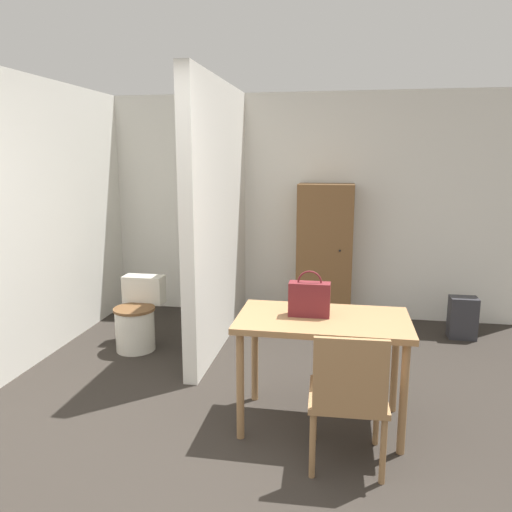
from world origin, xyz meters
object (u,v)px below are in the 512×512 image
(dining_table, at_px, (323,331))
(space_heater, at_px, (463,318))
(toilet, at_px, (137,318))
(handbag, at_px, (309,299))
(wooden_chair, at_px, (348,394))
(wooden_cabinet, at_px, (325,254))

(dining_table, relative_size, space_heater, 2.67)
(toilet, relative_size, handbag, 2.14)
(toilet, bearing_deg, handbag, -32.75)
(dining_table, xyz_separation_m, wooden_chair, (0.17, -0.47, -0.20))
(handbag, height_order, wooden_cabinet, wooden_cabinet)
(handbag, height_order, space_heater, handbag)
(handbag, bearing_deg, wooden_cabinet, 89.54)
(toilet, xyz_separation_m, handbag, (1.71, -1.10, 0.60))
(wooden_chair, bearing_deg, space_heater, 62.24)
(dining_table, xyz_separation_m, toilet, (-1.80, 1.12, -0.38))
(dining_table, xyz_separation_m, wooden_cabinet, (-0.08, 2.23, 0.09))
(wooden_chair, relative_size, space_heater, 2.02)
(wooden_chair, height_order, toilet, wooden_chair)
(dining_table, bearing_deg, wooden_chair, -69.96)
(toilet, bearing_deg, dining_table, -31.76)
(toilet, distance_m, handbag, 2.11)
(handbag, xyz_separation_m, space_heater, (1.43, 1.91, -0.67))
(space_heater, bearing_deg, handbag, -126.90)
(dining_table, bearing_deg, space_heater, 55.22)
(handbag, distance_m, space_heater, 2.48)
(handbag, bearing_deg, dining_table, -10.60)
(wooden_cabinet, bearing_deg, handbag, -90.46)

